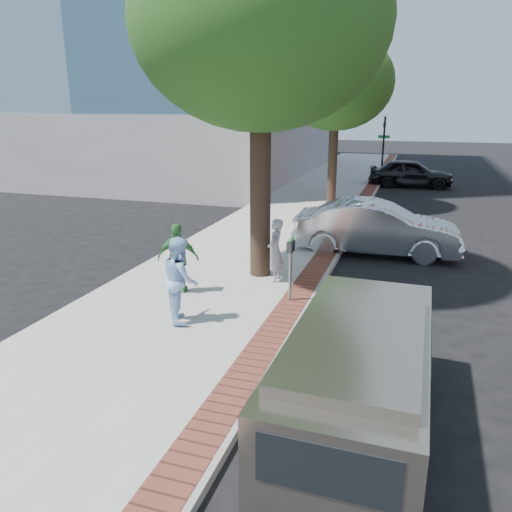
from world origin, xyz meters
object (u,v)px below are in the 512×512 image
at_px(parking_meter, 291,256).
at_px(person_officer, 181,279).
at_px(van, 359,370).
at_px(bg_car, 411,173).
at_px(person_green, 178,258).
at_px(sedan_silver, 376,228).
at_px(person_gray, 275,250).

relative_size(parking_meter, person_officer, 0.84).
bearing_deg(van, bg_car, 90.65).
distance_m(person_green, sedan_silver, 6.60).
height_order(person_gray, bg_car, person_gray).
relative_size(sedan_silver, bg_car, 1.08).
height_order(person_officer, van, person_officer).
distance_m(parking_meter, sedan_silver, 5.15).
xyz_separation_m(person_gray, bg_car, (2.77, 18.00, -0.16)).
bearing_deg(bg_car, person_green, 163.59).
relative_size(person_gray, sedan_silver, 0.32).
distance_m(parking_meter, person_gray, 1.41).
height_order(sedan_silver, bg_car, sedan_silver).
bearing_deg(person_green, bg_car, -116.83).
relative_size(parking_meter, bg_car, 0.32).
relative_size(person_green, sedan_silver, 0.33).
bearing_deg(person_gray, bg_car, 172.19).
bearing_deg(bg_car, van, 176.94).
height_order(person_green, bg_car, person_green).
xyz_separation_m(person_gray, sedan_silver, (2.14, 3.72, -0.13)).
distance_m(person_gray, sedan_silver, 4.30).
distance_m(sedan_silver, bg_car, 14.29).
xyz_separation_m(person_officer, van, (3.83, -2.33, -0.11)).
xyz_separation_m(person_gray, person_green, (-1.92, -1.47, 0.03)).
height_order(parking_meter, sedan_silver, parking_meter).
bearing_deg(person_officer, bg_car, -42.70).
xyz_separation_m(person_officer, bg_car, (3.91, 20.92, -0.25)).
height_order(parking_meter, bg_car, parking_meter).
xyz_separation_m(sedan_silver, bg_car, (0.63, 14.28, -0.03)).
distance_m(parking_meter, van, 4.52).
bearing_deg(parking_meter, bg_car, 83.83).
distance_m(person_gray, person_officer, 3.13).
relative_size(person_green, bg_car, 0.36).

